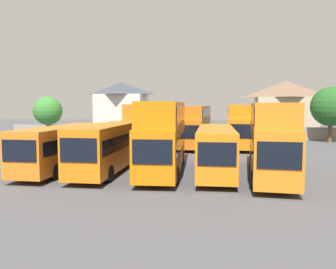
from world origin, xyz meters
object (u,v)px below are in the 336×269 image
object	(u,v)px
bus_4	(216,148)
bus_6	(142,123)
bus_7	(165,122)
tree_left_of_lot	(48,111)
bus_8	(196,124)
bus_2	(108,145)
house_terrace_centre	(286,107)
bus_1	(62,145)
bus_3	(163,133)
tree_behind_wall	(331,107)
bus_9	(241,124)
bus_5	(271,135)
house_terrace_left	(122,107)

from	to	relation	value
bus_4	bus_6	world-z (taller)	bus_6
bus_7	tree_left_of_lot	distance (m)	19.56
bus_4	bus_8	size ratio (longest dim) A/B	0.88
bus_2	tree_left_of_lot	distance (m)	28.78
bus_6	house_terrace_centre	bearing A→B (deg)	131.14
tree_left_of_lot	bus_2	bearing A→B (deg)	-54.23
bus_1	bus_3	world-z (taller)	bus_3
bus_4	bus_7	world-z (taller)	bus_7
tree_behind_wall	bus_9	bearing A→B (deg)	-145.79
tree_left_of_lot	bus_5	bearing A→B (deg)	-39.35
house_terrace_centre	tree_left_of_lot	bearing A→B (deg)	-160.95
bus_3	bus_8	world-z (taller)	bus_3
bus_4	tree_left_of_lot	xyz separation A→B (m)	(-24.59, 23.21, 2.14)
bus_1	bus_6	size ratio (longest dim) A/B	0.97
bus_7	bus_8	size ratio (longest dim) A/B	0.92
bus_1	bus_3	bearing A→B (deg)	93.94
house_terrace_left	house_terrace_centre	size ratio (longest dim) A/B	0.89
bus_4	tree_behind_wall	size ratio (longest dim) A/B	1.42
house_terrace_left	bus_2	bearing A→B (deg)	-75.49
tree_left_of_lot	tree_behind_wall	xyz separation A→B (m)	(39.21, 1.00, 0.64)
bus_1	house_terrace_centre	size ratio (longest dim) A/B	1.12
bus_3	tree_behind_wall	size ratio (longest dim) A/B	1.63
bus_8	tree_left_of_lot	world-z (taller)	tree_left_of_lot
bus_3	house_terrace_centre	size ratio (longest dim) A/B	1.20
bus_7	house_terrace_left	distance (m)	21.02
house_terrace_centre	bus_8	bearing A→B (deg)	-124.76
bus_8	tree_left_of_lot	distance (m)	23.18
bus_2	bus_4	world-z (taller)	bus_2
bus_8	house_terrace_left	size ratio (longest dim) A/B	1.33
bus_5	bus_8	size ratio (longest dim) A/B	1.03
bus_5	tree_left_of_lot	distance (m)	36.62
bus_2	house_terrace_left	xyz separation A→B (m)	(-8.98, 34.67, 2.50)
house_terrace_centre	bus_1	bearing A→B (deg)	-122.16
bus_1	bus_5	world-z (taller)	bus_5
bus_9	house_terrace_left	bearing A→B (deg)	-129.34
tree_left_of_lot	tree_behind_wall	distance (m)	39.23
tree_behind_wall	bus_1	bearing A→B (deg)	-137.15
house_terrace_left	bus_1	bearing A→B (deg)	-81.15
house_terrace_left	house_terrace_centre	world-z (taller)	house_terrace_centre
bus_7	bus_4	bearing A→B (deg)	25.22
bus_1	bus_9	size ratio (longest dim) A/B	1.04
bus_7	bus_9	world-z (taller)	bus_7
bus_4	bus_9	world-z (taller)	bus_9
bus_4	tree_behind_wall	xyz separation A→B (m)	(14.61, 24.21, 2.79)
bus_2	tree_behind_wall	distance (m)	33.17
bus_9	bus_7	bearing A→B (deg)	-88.23
bus_4	tree_behind_wall	bearing A→B (deg)	147.34
tree_left_of_lot	house_terrace_left	bearing A→B (deg)	55.55
bus_5	bus_6	world-z (taller)	bus_5
bus_2	tree_left_of_lot	xyz separation A→B (m)	(-16.78, 23.29, 2.04)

